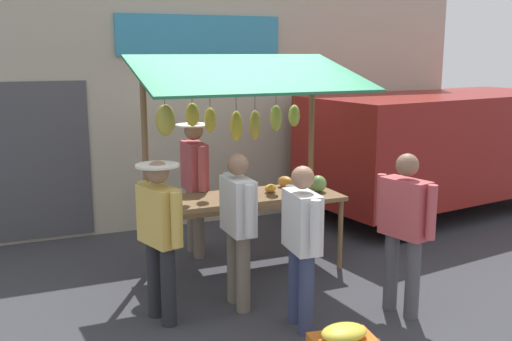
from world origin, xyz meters
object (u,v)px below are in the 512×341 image
(shopper_with_ponytail, at_px, (302,238))
(shopper_in_striped_shirt, at_px, (159,229))
(market_stall, at_px, (246,139))
(shopper_in_grey_tee, at_px, (404,223))
(parked_van, at_px, (433,143))
(shopper_with_shopping_bag, at_px, (238,221))
(vendor_with_sunhat, at_px, (195,176))

(shopper_with_ponytail, distance_m, shopper_in_striped_shirt, 1.32)
(market_stall, bearing_deg, shopper_in_grey_tee, 118.23)
(shopper_in_grey_tee, bearing_deg, parked_van, -57.41)
(shopper_in_grey_tee, distance_m, shopper_with_shopping_bag, 1.60)
(shopper_with_ponytail, bearing_deg, shopper_in_grey_tee, -90.86)
(vendor_with_sunhat, bearing_deg, market_stall, 30.54)
(market_stall, distance_m, vendor_with_sunhat, 0.97)
(market_stall, height_order, vendor_with_sunhat, market_stall)
(shopper_with_shopping_bag, bearing_deg, market_stall, -26.29)
(vendor_with_sunhat, relative_size, shopper_with_shopping_bag, 1.08)
(shopper_with_shopping_bag, bearing_deg, shopper_in_grey_tee, -118.90)
(shopper_in_grey_tee, distance_m, shopper_in_striped_shirt, 2.32)
(market_stall, relative_size, shopper_in_striped_shirt, 1.61)
(shopper_in_grey_tee, relative_size, shopper_with_shopping_bag, 1.02)
(shopper_in_striped_shirt, bearing_deg, shopper_with_ponytail, -136.35)
(vendor_with_sunhat, distance_m, shopper_with_shopping_bag, 1.67)
(shopper_in_grey_tee, bearing_deg, vendor_with_sunhat, 14.33)
(vendor_with_sunhat, distance_m, shopper_in_grey_tee, 2.78)
(shopper_with_ponytail, distance_m, parked_van, 4.63)
(shopper_in_grey_tee, bearing_deg, market_stall, 13.91)
(shopper_in_grey_tee, height_order, shopper_with_shopping_bag, shopper_in_grey_tee)
(vendor_with_sunhat, bearing_deg, shopper_with_ponytail, 7.74)
(shopper_in_striped_shirt, xyz_separation_m, shopper_with_shopping_bag, (-0.79, -0.02, -0.01))
(shopper_in_striped_shirt, bearing_deg, shopper_with_shopping_bag, -105.32)
(shopper_with_ponytail, bearing_deg, vendor_with_sunhat, 11.48)
(vendor_with_sunhat, relative_size, shopper_in_striped_shirt, 1.09)
(market_stall, xyz_separation_m, shopper_in_striped_shirt, (1.27, 0.98, -0.64))
(shopper_in_grey_tee, relative_size, parked_van, 0.34)
(shopper_in_grey_tee, bearing_deg, shopper_with_shopping_bag, 46.85)
(shopper_with_ponytail, relative_size, shopper_in_striped_shirt, 0.99)
(market_stall, relative_size, shopper_with_ponytail, 1.62)
(vendor_with_sunhat, xyz_separation_m, shopper_with_shopping_bag, (0.07, 1.66, -0.11))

